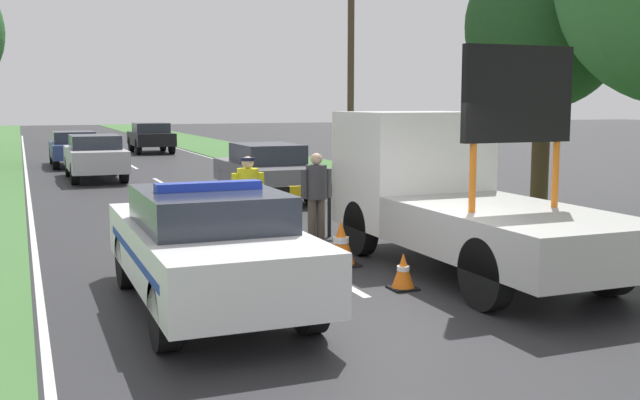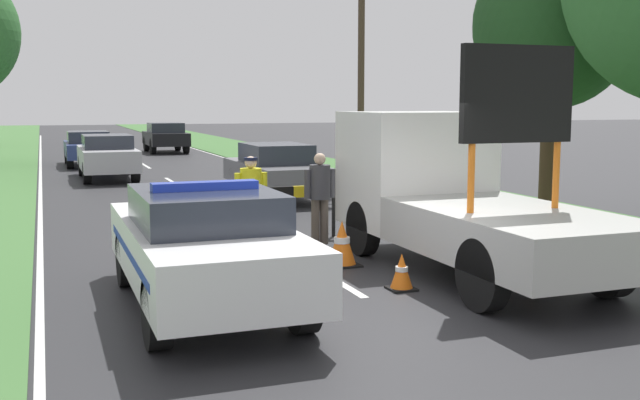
# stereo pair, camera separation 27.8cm
# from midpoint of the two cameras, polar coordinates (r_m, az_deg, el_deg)

# --- Properties ---
(ground_plane) EXTENTS (160.00, 160.00, 0.00)m
(ground_plane) POSITION_cam_midpoint_polar(r_m,az_deg,el_deg) (9.43, 3.79, -7.99)
(ground_plane) COLOR #28282B
(lane_markings) EXTENTS (7.98, 66.18, 0.01)m
(lane_markings) POSITION_cam_midpoint_polar(r_m,az_deg,el_deg) (28.25, -13.72, 2.14)
(lane_markings) COLOR silver
(lane_markings) RESTS_ON ground
(grass_verge_right) EXTENTS (4.27, 120.00, 0.03)m
(grass_verge_right) POSITION_cam_midpoint_polar(r_m,az_deg,el_deg) (30.06, -2.07, 2.68)
(grass_verge_right) COLOR #427038
(grass_verge_right) RESTS_ON ground
(police_car) EXTENTS (1.82, 4.67, 1.57)m
(police_car) POSITION_cam_midpoint_polar(r_m,az_deg,el_deg) (9.24, -9.43, -3.40)
(police_car) COLOR white
(police_car) RESTS_ON ground
(work_truck) EXTENTS (2.12, 5.67, 3.25)m
(work_truck) POSITION_cam_midpoint_polar(r_m,az_deg,el_deg) (11.65, 9.16, 0.58)
(work_truck) COLOR white
(work_truck) RESTS_ON ground
(road_barrier) EXTENTS (3.42, 0.08, 0.98)m
(road_barrier) POSITION_cam_midpoint_polar(r_m,az_deg,el_deg) (13.54, -5.23, 0.26)
(road_barrier) COLOR black
(road_barrier) RESTS_ON ground
(police_officer) EXTENTS (0.58, 0.37, 1.60)m
(police_officer) POSITION_cam_midpoint_polar(r_m,az_deg,el_deg) (12.81, -6.12, 0.43)
(police_officer) COLOR #191E38
(police_officer) RESTS_ON ground
(pedestrian_civilian) EXTENTS (0.58, 0.37, 1.62)m
(pedestrian_civilian) POSITION_cam_midpoint_polar(r_m,az_deg,el_deg) (13.26, -0.88, 0.70)
(pedestrian_civilian) COLOR brown
(pedestrian_civilian) RESTS_ON ground
(traffic_cone_near_police) EXTENTS (0.50, 0.50, 0.68)m
(traffic_cone_near_police) POSITION_cam_midpoint_polar(r_m,az_deg,el_deg) (13.18, -14.01, -2.26)
(traffic_cone_near_police) COLOR black
(traffic_cone_near_police) RESTS_ON ground
(traffic_cone_centre_front) EXTENTS (0.36, 0.36, 0.50)m
(traffic_cone_centre_front) POSITION_cam_midpoint_polar(r_m,az_deg,el_deg) (10.17, 5.58, -5.44)
(traffic_cone_centre_front) COLOR black
(traffic_cone_centre_front) RESTS_ON ground
(traffic_cone_near_truck) EXTENTS (0.51, 0.51, 0.70)m
(traffic_cone_near_truck) POSITION_cam_midpoint_polar(r_m,az_deg,el_deg) (11.57, 0.92, -3.31)
(traffic_cone_near_truck) COLOR black
(traffic_cone_near_truck) RESTS_ON ground
(traffic_cone_behind_barrier) EXTENTS (0.46, 0.46, 0.63)m
(traffic_cone_behind_barrier) POSITION_cam_midpoint_polar(r_m,az_deg,el_deg) (12.34, 15.00, -3.06)
(traffic_cone_behind_barrier) COLOR black
(traffic_cone_behind_barrier) RESTS_ON ground
(traffic_cone_lane_edge) EXTENTS (0.41, 0.41, 0.58)m
(traffic_cone_lane_edge) POSITION_cam_midpoint_polar(r_m,az_deg,el_deg) (12.56, -8.97, -2.84)
(traffic_cone_lane_edge) COLOR black
(traffic_cone_lane_edge) RESTS_ON ground
(queued_car_suv_grey) EXTENTS (1.71, 4.50, 1.44)m
(queued_car_suv_grey) POSITION_cam_midpoint_polar(r_m,az_deg,el_deg) (19.68, -4.53, 2.31)
(queued_car_suv_grey) COLOR slate
(queued_car_suv_grey) RESTS_ON ground
(queued_car_sedan_silver) EXTENTS (1.70, 4.52, 1.46)m
(queued_car_sedan_silver) POSITION_cam_midpoint_polar(r_m,az_deg,el_deg) (25.53, -17.08, 3.22)
(queued_car_sedan_silver) COLOR #B2B2B7
(queued_car_sedan_silver) RESTS_ON ground
(queued_car_hatch_blue) EXTENTS (1.74, 4.34, 1.38)m
(queued_car_hatch_blue) POSITION_cam_midpoint_polar(r_m,az_deg,el_deg) (31.29, -18.49, 3.81)
(queued_car_hatch_blue) COLOR navy
(queued_car_hatch_blue) RESTS_ON ground
(queued_car_sedan_black) EXTENTS (1.86, 3.95, 1.49)m
(queued_car_sedan_black) POSITION_cam_midpoint_polar(r_m,az_deg,el_deg) (38.66, -12.96, 4.71)
(queued_car_sedan_black) COLOR black
(queued_car_sedan_black) RESTS_ON ground
(roadside_tree_near_right) EXTENTS (3.41, 3.41, 5.95)m
(roadside_tree_near_right) POSITION_cam_midpoint_polar(r_m,az_deg,el_deg) (17.10, 16.34, 12.59)
(roadside_tree_near_right) COLOR #42301E
(roadside_tree_near_right) RESTS_ON ground
(utility_pole) EXTENTS (1.20, 0.20, 8.47)m
(utility_pole) POSITION_cam_midpoint_polar(r_m,az_deg,el_deg) (22.77, 2.02, 12.07)
(utility_pole) COLOR #473828
(utility_pole) RESTS_ON ground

